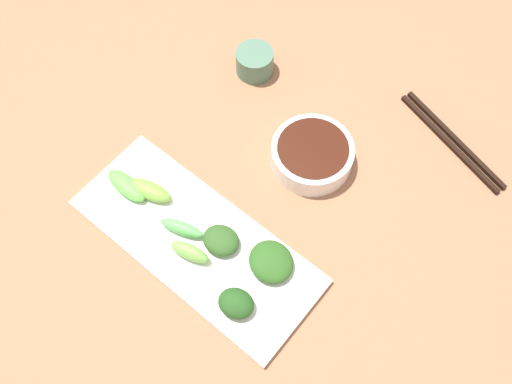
{
  "coord_description": "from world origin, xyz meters",
  "views": [
    {
      "loc": [
        0.27,
        0.26,
        0.82
      ],
      "look_at": [
        -0.03,
        0.01,
        0.05
      ],
      "focal_mm": 38.91,
      "sensor_mm": 36.0,
      "label": 1
    }
  ],
  "objects_px": {
    "tea_cup": "(255,62)",
    "serving_plate": "(197,241)",
    "chopsticks": "(452,141)",
    "sauce_bowl": "(312,154)"
  },
  "relations": [
    {
      "from": "tea_cup",
      "to": "chopsticks",
      "type": "bearing_deg",
      "value": 104.64
    },
    {
      "from": "serving_plate",
      "to": "chopsticks",
      "type": "xyz_separation_m",
      "value": [
        -0.41,
        0.21,
        -0.0
      ]
    },
    {
      "from": "sauce_bowl",
      "to": "tea_cup",
      "type": "xyz_separation_m",
      "value": [
        -0.09,
        -0.19,
        -0.0
      ]
    },
    {
      "from": "sauce_bowl",
      "to": "tea_cup",
      "type": "distance_m",
      "value": 0.21
    },
    {
      "from": "sauce_bowl",
      "to": "serving_plate",
      "type": "xyz_separation_m",
      "value": [
        0.23,
        -0.05,
        -0.02
      ]
    },
    {
      "from": "sauce_bowl",
      "to": "serving_plate",
      "type": "height_order",
      "value": "sauce_bowl"
    },
    {
      "from": "serving_plate",
      "to": "chopsticks",
      "type": "height_order",
      "value": "serving_plate"
    },
    {
      "from": "tea_cup",
      "to": "serving_plate",
      "type": "bearing_deg",
      "value": 24.7
    },
    {
      "from": "chopsticks",
      "to": "serving_plate",
      "type": "bearing_deg",
      "value": -11.05
    },
    {
      "from": "sauce_bowl",
      "to": "tea_cup",
      "type": "height_order",
      "value": "tea_cup"
    }
  ]
}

